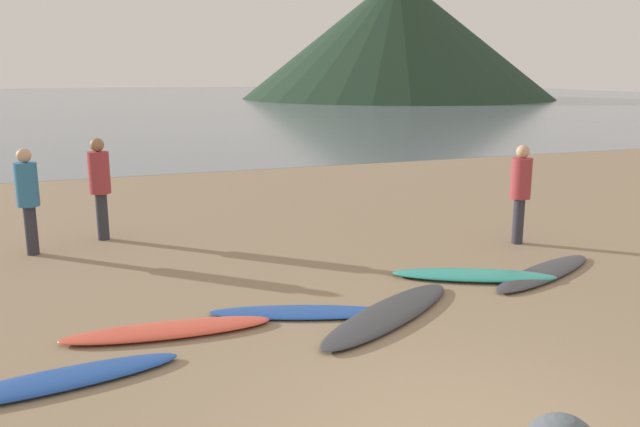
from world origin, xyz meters
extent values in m
cube|color=#8C7559|center=(0.00, 10.00, -0.10)|extent=(120.00, 120.00, 0.20)
cube|color=slate|center=(0.00, 64.33, 0.00)|extent=(140.00, 100.00, 0.01)
cone|color=#1E3323|center=(29.15, 58.25, 6.27)|extent=(32.31, 32.31, 12.55)
ellipsoid|color=#1E479E|center=(-2.90, 2.34, 0.04)|extent=(2.37, 0.80, 0.09)
ellipsoid|color=#D84C38|center=(-1.75, 3.17, 0.05)|extent=(2.27, 0.66, 0.09)
ellipsoid|color=#1E479E|center=(-0.21, 3.19, 0.03)|extent=(2.20, 1.17, 0.06)
ellipsoid|color=#333338|center=(0.70, 2.76, 0.05)|extent=(2.46, 1.87, 0.09)
ellipsoid|color=teal|center=(2.43, 3.63, 0.05)|extent=(2.24, 1.46, 0.10)
ellipsoid|color=#333338|center=(3.44, 3.42, 0.04)|extent=(2.41, 1.43, 0.07)
cylinder|color=#2D2D38|center=(4.15, 4.96, 0.38)|extent=(0.18, 0.18, 0.76)
cylinder|color=#9E3338|center=(4.15, 4.96, 1.08)|extent=(0.33, 0.33, 0.66)
sphere|color=tan|center=(4.15, 4.96, 1.52)|extent=(0.21, 0.21, 0.21)
cylinder|color=#2D2D38|center=(-2.23, 7.61, 0.40)|extent=(0.19, 0.19, 0.80)
cylinder|color=#9E3338|center=(-2.23, 7.61, 1.14)|extent=(0.35, 0.35, 0.69)
sphere|color=#936B4C|center=(-2.23, 7.61, 1.60)|extent=(0.22, 0.22, 0.22)
cylinder|color=#2D2D38|center=(-3.29, 7.05, 0.38)|extent=(0.18, 0.18, 0.77)
cylinder|color=teal|center=(-3.29, 7.05, 1.10)|extent=(0.33, 0.33, 0.67)
sphere|color=tan|center=(-3.29, 7.05, 1.54)|extent=(0.22, 0.22, 0.22)
camera|label=1|loc=(-2.48, -3.48, 2.78)|focal=36.00mm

